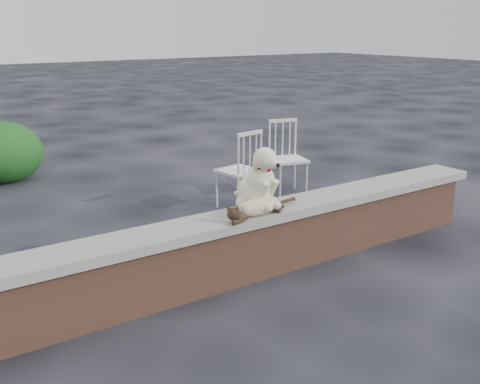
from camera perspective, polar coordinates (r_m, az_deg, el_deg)
ground at (r=4.77m, az=-2.90°, el=-9.49°), size 60.00×60.00×0.00m
brick_wall at (r=4.66m, az=-2.94°, el=-6.73°), size 6.00×0.30×0.50m
capstone at (r=4.56m, az=-3.00°, el=-3.38°), size 6.20×0.40×0.08m
dog at (r=4.75m, az=1.52°, el=1.54°), size 0.42×0.52×0.56m
cat at (r=4.65m, az=1.78°, el=-1.37°), size 0.98×0.34×0.16m
chair_d at (r=7.18m, az=4.88°, el=3.41°), size 0.69×0.69×0.94m
chair_c at (r=6.60m, az=-0.16°, el=2.32°), size 0.64×0.64×0.94m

